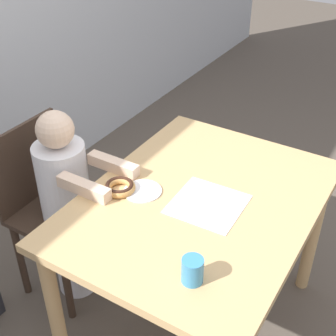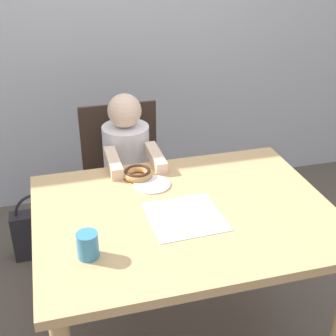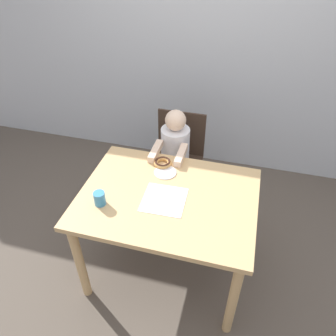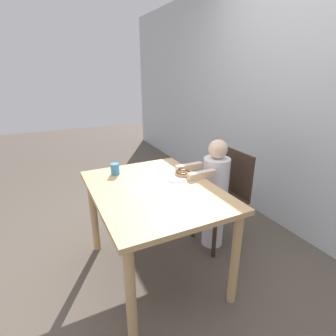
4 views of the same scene
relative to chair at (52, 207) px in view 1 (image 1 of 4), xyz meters
name	(u,v)px [view 1 (image 1 of 4)]	position (x,y,z in m)	size (l,w,h in m)	color
ground_plane	(194,322)	(0.11, -0.72, -0.47)	(12.00, 12.00, 0.00)	brown
dining_table	(199,220)	(0.11, -0.72, 0.17)	(1.11, 0.84, 0.74)	tan
chair	(52,207)	(0.00, 0.00, 0.00)	(0.40, 0.36, 0.87)	#38281E
child_figure	(68,208)	(0.00, -0.11, 0.04)	(0.24, 0.44, 1.00)	white
donut	(120,187)	(-0.01, -0.42, 0.29)	(0.13, 0.13, 0.04)	tan
napkin	(208,204)	(0.09, -0.76, 0.27)	(0.27, 0.27, 0.00)	white
cup	(192,270)	(-0.27, -0.90, 0.32)	(0.07, 0.07, 0.09)	teal
plate	(143,191)	(0.03, -0.51, 0.27)	(0.15, 0.15, 0.01)	white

